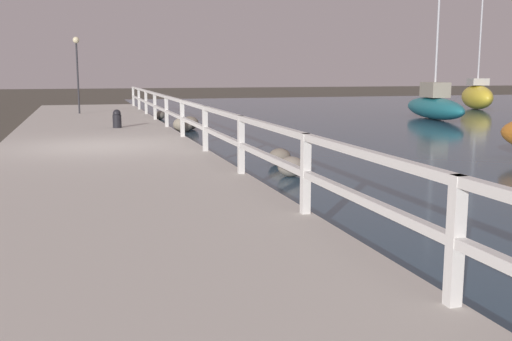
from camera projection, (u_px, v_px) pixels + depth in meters
The scene contains 12 objects.
ground_plane at pixel (100, 159), 13.52m from camera, with size 120.00×120.00×0.00m, color #4C473D.
dock_walkway at pixel (100, 153), 13.49m from camera, with size 4.47×36.00×0.30m.
railing at pixel (192, 115), 13.95m from camera, with size 0.10×32.50×0.95m.
boulder_water_edge at pixel (160, 115), 24.92m from camera, with size 0.46×0.42×0.35m.
boulder_far_strip at pixel (291, 167), 11.27m from camera, with size 0.51×0.46×0.38m.
boulder_near_dock at pixel (280, 157), 12.68m from camera, with size 0.48×0.43×0.36m.
boulder_downstream at pixel (183, 125), 19.63m from camera, with size 0.65×0.58×0.49m.
boulder_upstream at pixel (190, 123), 20.42m from camera, with size 0.61×0.55×0.46m.
mooring_bollard at pixel (117, 119), 17.88m from camera, with size 0.26×0.26×0.55m.
dock_lamp at pixel (77, 57), 23.73m from camera, with size 0.26×0.26×3.03m.
sailboat_teal at pixel (434, 106), 24.91m from camera, with size 1.88×5.22×6.09m.
sailboat_yellow at pixel (477, 96), 31.57m from camera, with size 2.28×3.84×7.76m.
Camera 1 is at (-0.36, -13.83, 1.96)m, focal length 42.00 mm.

